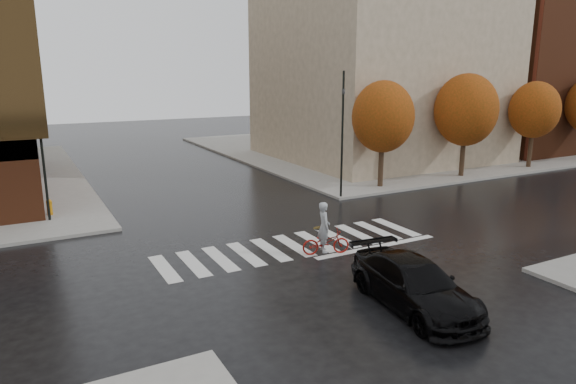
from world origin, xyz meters
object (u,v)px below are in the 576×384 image
at_px(fire_hydrant, 49,206).
at_px(cyclist, 325,237).
at_px(sedan, 414,284).
at_px(traffic_light_nw, 40,128).
at_px(traffic_light_ne, 342,127).

bearing_deg(fire_hydrant, cyclist, -49.66).
bearing_deg(sedan, traffic_light_nw, 127.07).
xyz_separation_m(traffic_light_nw, traffic_light_ne, (15.12, -2.70, -0.48)).
distance_m(traffic_light_ne, fire_hydrant, 15.88).
bearing_deg(traffic_light_ne, fire_hydrant, -11.75).
bearing_deg(traffic_light_nw, traffic_light_ne, 100.41).
bearing_deg(traffic_light_nw, fire_hydrant, -164.56).
xyz_separation_m(sedan, traffic_light_ne, (5.80, 12.63, 3.38)).
relative_size(sedan, traffic_light_nw, 0.67).
xyz_separation_m(cyclist, traffic_light_ne, (5.69, 7.30, 3.39)).
distance_m(traffic_light_nw, traffic_light_ne, 15.37).
relative_size(cyclist, traffic_light_nw, 0.28).
relative_size(sedan, fire_hydrant, 6.54).
bearing_deg(traffic_light_nw, cyclist, 63.85).
distance_m(cyclist, traffic_light_nw, 14.28).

